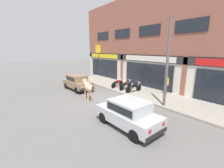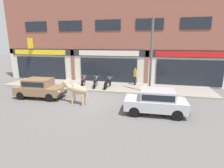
{
  "view_description": "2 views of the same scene",
  "coord_description": "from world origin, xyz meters",
  "px_view_note": "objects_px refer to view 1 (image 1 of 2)",
  "views": [
    {
      "loc": [
        9.71,
        -6.4,
        3.96
      ],
      "look_at": [
        0.28,
        1.0,
        1.17
      ],
      "focal_mm": 24.0,
      "sensor_mm": 36.0,
      "label": 1
    },
    {
      "loc": [
        4.26,
        -11.31,
        4.12
      ],
      "look_at": [
        1.48,
        1.0,
        1.08
      ],
      "focal_mm": 28.0,
      "sensor_mm": 36.0,
      "label": 2
    }
  ],
  "objects_px": {
    "cow": "(88,87)",
    "car_0": "(77,82)",
    "pedestrian": "(167,83)",
    "car_1": "(128,112)",
    "motorcycle_2": "(134,88)",
    "motorcycle_1": "(126,85)",
    "motorcycle_0": "(117,83)",
    "utility_pole": "(167,64)"
  },
  "relations": [
    {
      "from": "cow",
      "to": "car_0",
      "type": "distance_m",
      "value": 3.4
    },
    {
      "from": "car_0",
      "to": "pedestrian",
      "type": "bearing_deg",
      "value": 36.97
    },
    {
      "from": "car_0",
      "to": "car_1",
      "type": "distance_m",
      "value": 8.58
    },
    {
      "from": "cow",
      "to": "motorcycle_2",
      "type": "xyz_separation_m",
      "value": [
        1.09,
        4.1,
        -0.47
      ]
    },
    {
      "from": "car_0",
      "to": "motorcycle_1",
      "type": "xyz_separation_m",
      "value": [
        3.27,
        3.49,
        -0.28
      ]
    },
    {
      "from": "cow",
      "to": "motorcycle_2",
      "type": "distance_m",
      "value": 4.27
    },
    {
      "from": "motorcycle_0",
      "to": "pedestrian",
      "type": "relative_size",
      "value": 1.12
    },
    {
      "from": "cow",
      "to": "utility_pole",
      "type": "xyz_separation_m",
      "value": [
        4.75,
        3.31,
        2.03
      ]
    },
    {
      "from": "motorcycle_0",
      "to": "pedestrian",
      "type": "height_order",
      "value": "pedestrian"
    },
    {
      "from": "pedestrian",
      "to": "car_0",
      "type": "bearing_deg",
      "value": -143.03
    },
    {
      "from": "car_1",
      "to": "utility_pole",
      "type": "relative_size",
      "value": 0.63
    },
    {
      "from": "car_0",
      "to": "motorcycle_2",
      "type": "distance_m",
      "value": 5.59
    },
    {
      "from": "motorcycle_0",
      "to": "car_0",
      "type": "bearing_deg",
      "value": -121.66
    },
    {
      "from": "motorcycle_2",
      "to": "pedestrian",
      "type": "bearing_deg",
      "value": 35.54
    },
    {
      "from": "cow",
      "to": "motorcycle_2",
      "type": "bearing_deg",
      "value": 75.12
    },
    {
      "from": "utility_pole",
      "to": "motorcycle_2",
      "type": "bearing_deg",
      "value": 167.77
    },
    {
      "from": "motorcycle_1",
      "to": "car_1",
      "type": "bearing_deg",
      "value": -42.14
    },
    {
      "from": "utility_pole",
      "to": "motorcycle_0",
      "type": "bearing_deg",
      "value": 172.35
    },
    {
      "from": "car_0",
      "to": "motorcycle_1",
      "type": "bearing_deg",
      "value": 46.92
    },
    {
      "from": "cow",
      "to": "utility_pole",
      "type": "distance_m",
      "value": 6.13
    },
    {
      "from": "car_1",
      "to": "utility_pole",
      "type": "xyz_separation_m",
      "value": [
        -0.41,
        3.85,
        2.22
      ]
    },
    {
      "from": "car_1",
      "to": "motorcycle_2",
      "type": "relative_size",
      "value": 2.01
    },
    {
      "from": "cow",
      "to": "pedestrian",
      "type": "bearing_deg",
      "value": 59.56
    },
    {
      "from": "car_1",
      "to": "motorcycle_2",
      "type": "xyz_separation_m",
      "value": [
        -4.07,
        4.64,
        -0.28
      ]
    },
    {
      "from": "motorcycle_2",
      "to": "pedestrian",
      "type": "relative_size",
      "value": 1.13
    },
    {
      "from": "motorcycle_2",
      "to": "utility_pole",
      "type": "height_order",
      "value": "utility_pole"
    },
    {
      "from": "motorcycle_0",
      "to": "utility_pole",
      "type": "bearing_deg",
      "value": -7.65
    },
    {
      "from": "utility_pole",
      "to": "pedestrian",
      "type": "bearing_deg",
      "value": 119.77
    },
    {
      "from": "car_1",
      "to": "utility_pole",
      "type": "bearing_deg",
      "value": 96.09
    },
    {
      "from": "car_0",
      "to": "utility_pole",
      "type": "distance_m",
      "value": 8.78
    },
    {
      "from": "pedestrian",
      "to": "motorcycle_2",
      "type": "bearing_deg",
      "value": -144.46
    },
    {
      "from": "cow",
      "to": "motorcycle_0",
      "type": "relative_size",
      "value": 1.18
    },
    {
      "from": "car_0",
      "to": "motorcycle_0",
      "type": "relative_size",
      "value": 2.04
    },
    {
      "from": "cow",
      "to": "motorcycle_0",
      "type": "height_order",
      "value": "cow"
    },
    {
      "from": "car_0",
      "to": "utility_pole",
      "type": "relative_size",
      "value": 0.64
    },
    {
      "from": "motorcycle_0",
      "to": "cow",
      "type": "bearing_deg",
      "value": -73.5
    },
    {
      "from": "car_1",
      "to": "motorcycle_0",
      "type": "height_order",
      "value": "car_1"
    },
    {
      "from": "cow",
      "to": "utility_pole",
      "type": "relative_size",
      "value": 0.37
    },
    {
      "from": "cow",
      "to": "motorcycle_0",
      "type": "bearing_deg",
      "value": 106.5
    },
    {
      "from": "cow",
      "to": "motorcycle_2",
      "type": "relative_size",
      "value": 1.17
    },
    {
      "from": "car_1",
      "to": "motorcycle_0",
      "type": "relative_size",
      "value": 2.03
    },
    {
      "from": "motorcycle_1",
      "to": "motorcycle_2",
      "type": "bearing_deg",
      "value": -4.04
    }
  ]
}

